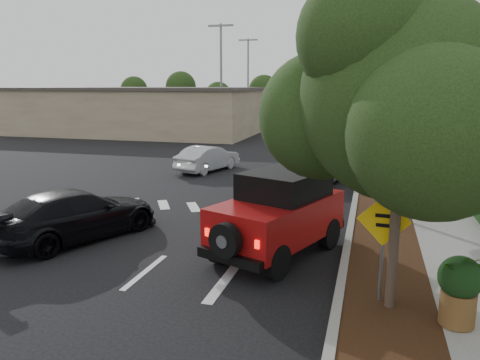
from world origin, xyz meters
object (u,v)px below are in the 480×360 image
at_px(red_jeep, 282,213).
at_px(black_suv_oncoming, 76,214).
at_px(speed_hump_sign, 383,234).
at_px(silver_suv_ahead, 315,167).

bearing_deg(red_jeep, black_suv_oncoming, -154.50).
xyz_separation_m(black_suv_oncoming, speed_hump_sign, (8.47, -2.03, 0.81)).
height_order(red_jeep, silver_suv_ahead, red_jeep).
relative_size(silver_suv_ahead, black_suv_oncoming, 0.99).
relative_size(silver_suv_ahead, speed_hump_sign, 2.24).
xyz_separation_m(silver_suv_ahead, speed_hump_sign, (2.76, -12.01, 0.85)).
bearing_deg(speed_hump_sign, black_suv_oncoming, 171.88).
height_order(red_jeep, black_suv_oncoming, red_jeep).
distance_m(silver_suv_ahead, speed_hump_sign, 12.36).
bearing_deg(speed_hump_sign, silver_suv_ahead, 108.34).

